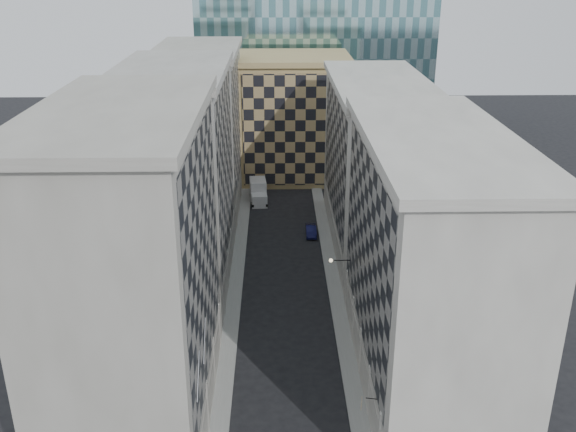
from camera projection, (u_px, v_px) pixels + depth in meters
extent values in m
cube|color=gray|center=(235.00, 288.00, 67.50)|extent=(1.50, 100.00, 0.15)
cube|color=gray|center=(335.00, 287.00, 67.70)|extent=(1.50, 100.00, 0.15)
cube|color=gray|center=(134.00, 276.00, 45.48)|extent=(10.00, 22.00, 23.00)
cube|color=gray|center=(202.00, 256.00, 45.01)|extent=(0.25, 19.36, 18.00)
cube|color=gray|center=(209.00, 390.00, 49.31)|extent=(0.45, 21.12, 3.20)
cube|color=gray|center=(118.00, 111.00, 41.02)|extent=(10.80, 22.80, 0.70)
cylinder|color=gray|center=(203.00, 407.00, 46.53)|extent=(0.90, 0.90, 4.40)
cylinder|color=gray|center=(210.00, 362.00, 51.63)|extent=(0.90, 0.90, 4.40)
cylinder|color=gray|center=(215.00, 326.00, 56.72)|extent=(0.90, 0.90, 4.40)
cube|color=gray|center=(178.00, 181.00, 66.04)|extent=(10.00, 22.00, 22.00)
cube|color=gray|center=(225.00, 167.00, 65.57)|extent=(0.25, 19.36, 17.00)
cube|color=gray|center=(228.00, 263.00, 69.68)|extent=(0.45, 21.12, 3.20)
cube|color=gray|center=(170.00, 70.00, 61.77)|extent=(10.80, 22.80, 0.70)
cylinder|color=gray|center=(220.00, 295.00, 61.81)|extent=(0.90, 0.90, 4.40)
cylinder|color=gray|center=(224.00, 269.00, 66.90)|extent=(0.90, 0.90, 4.40)
cylinder|color=gray|center=(228.00, 247.00, 72.00)|extent=(0.90, 0.90, 4.40)
cylinder|color=gray|center=(231.00, 228.00, 77.09)|extent=(0.90, 0.90, 4.40)
cube|color=gray|center=(201.00, 132.00, 86.61)|extent=(10.00, 22.00, 21.00)
cube|color=gray|center=(236.00, 121.00, 86.13)|extent=(0.25, 19.36, 16.00)
cube|color=gray|center=(238.00, 193.00, 90.05)|extent=(0.45, 21.12, 3.20)
cube|color=gray|center=(196.00, 50.00, 82.51)|extent=(10.80, 22.80, 0.70)
cylinder|color=gray|center=(233.00, 211.00, 82.18)|extent=(0.90, 0.90, 4.40)
cylinder|color=gray|center=(236.00, 196.00, 87.28)|extent=(0.90, 0.90, 4.40)
cylinder|color=gray|center=(238.00, 183.00, 92.37)|extent=(0.90, 0.90, 4.40)
cylinder|color=gray|center=(240.00, 171.00, 97.46)|extent=(0.90, 0.90, 4.40)
cube|color=#A6A299|center=(428.00, 267.00, 50.18)|extent=(10.00, 26.00, 20.00)
cube|color=gray|center=(367.00, 250.00, 49.52)|extent=(0.25, 22.88, 15.00)
cube|color=#A6A299|center=(362.00, 358.00, 53.25)|extent=(0.45, 24.96, 3.20)
cube|color=#A6A299|center=(440.00, 138.00, 46.27)|extent=(10.80, 26.80, 0.70)
cylinder|color=#A6A299|center=(374.00, 391.00, 48.21)|extent=(0.90, 0.90, 4.40)
cylinder|color=#A6A299|center=(365.00, 352.00, 53.03)|extent=(0.90, 0.90, 4.40)
cylinder|color=#A6A299|center=(357.00, 319.00, 57.84)|extent=(0.90, 0.90, 4.40)
cylinder|color=#A6A299|center=(351.00, 291.00, 62.66)|extent=(0.90, 0.90, 4.40)
cube|color=#A6A299|center=(377.00, 167.00, 75.37)|extent=(10.00, 28.00, 19.00)
cube|color=gray|center=(336.00, 155.00, 74.71)|extent=(0.25, 24.64, 14.00)
cube|color=#A6A299|center=(334.00, 229.00, 78.25)|extent=(0.45, 26.88, 3.20)
cube|color=#A6A299|center=(381.00, 83.00, 71.65)|extent=(10.80, 28.80, 0.70)
cube|color=tan|center=(294.00, 119.00, 99.46)|extent=(16.00, 14.00, 18.00)
cube|color=tan|center=(295.00, 131.00, 92.88)|extent=(15.20, 0.25, 16.50)
cube|color=tan|center=(294.00, 58.00, 95.91)|extent=(16.80, 14.80, 0.80)
cube|color=#2C2722|center=(280.00, 72.00, 110.50)|extent=(6.00, 6.00, 28.00)
cylinder|color=gray|center=(198.00, 376.00, 40.42)|extent=(0.10, 2.33, 2.33)
cylinder|color=gray|center=(204.00, 341.00, 44.12)|extent=(0.10, 2.33, 2.33)
cylinder|color=black|center=(341.00, 260.00, 59.83)|extent=(1.80, 0.08, 0.08)
sphere|color=#FFE5B2|center=(331.00, 260.00, 59.81)|extent=(0.36, 0.36, 0.36)
cube|color=silver|center=(259.00, 200.00, 89.67)|extent=(2.34, 2.52, 1.75)
cube|color=silver|center=(258.00, 190.00, 91.76)|extent=(2.54, 3.69, 3.02)
cylinder|color=black|center=(253.00, 205.00, 89.02)|extent=(0.37, 0.90, 0.88)
cylinder|color=black|center=(267.00, 205.00, 89.21)|extent=(0.37, 0.90, 0.88)
cylinder|color=black|center=(251.00, 194.00, 93.14)|extent=(0.37, 0.90, 0.88)
cylinder|color=black|center=(264.00, 194.00, 93.34)|extent=(0.37, 0.90, 0.88)
imported|color=#10123D|center=(311.00, 231.00, 80.31)|extent=(1.31, 3.70, 1.22)
cylinder|color=black|center=(371.00, 399.00, 44.29)|extent=(0.78, 0.22, 0.06)
cube|color=tan|center=(362.00, 403.00, 44.43)|extent=(0.20, 0.68, 0.68)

